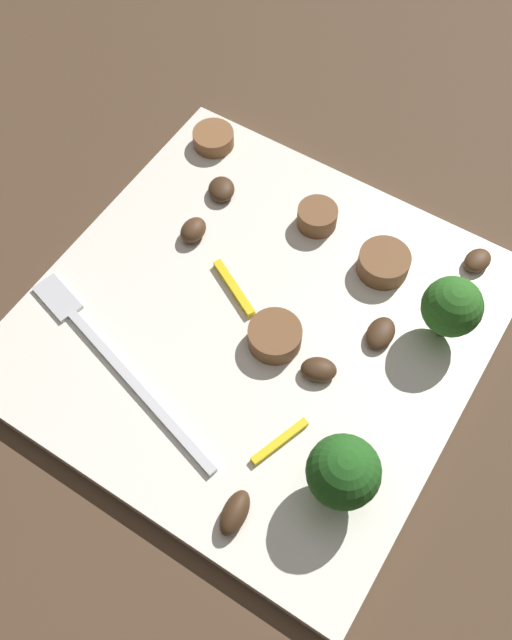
{
  "coord_description": "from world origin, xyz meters",
  "views": [
    {
      "loc": [
        -0.12,
        0.19,
        0.41
      ],
      "look_at": [
        0.0,
        0.0,
        0.01
      ],
      "focal_mm": 39.29,
      "sensor_mm": 36.0,
      "label": 1
    }
  ],
  "objects_px": {
    "mushroom_1": "(381,333)",
    "mushroom_2": "(221,189)",
    "sausage_slice_1": "(317,217)",
    "plate": "(256,324)",
    "broccoli_floret_0": "(452,307)",
    "mushroom_4": "(478,260)",
    "sausage_slice_3": "(213,138)",
    "fork": "(109,355)",
    "pepper_strip_1": "(280,441)",
    "mushroom_3": "(235,513)",
    "sausage_slice_2": "(384,263)",
    "sausage_slice_0": "(275,336)",
    "pepper_strip_0": "(234,288)",
    "mushroom_0": "(193,230)",
    "mushroom_5": "(319,369)",
    "broccoli_floret_1": "(343,472)"
  },
  "relations": [
    {
      "from": "sausage_slice_1",
      "to": "sausage_slice_2",
      "type": "relative_size",
      "value": 0.81
    },
    {
      "from": "sausage_slice_2",
      "to": "sausage_slice_3",
      "type": "distance_m",
      "value": 0.17
    },
    {
      "from": "sausage_slice_1",
      "to": "mushroom_1",
      "type": "distance_m",
      "value": 0.1
    },
    {
      "from": "fork",
      "to": "sausage_slice_3",
      "type": "xyz_separation_m",
      "value": [
        0.05,
        -0.19,
        0.0
      ]
    },
    {
      "from": "sausage_slice_1",
      "to": "mushroom_4",
      "type": "distance_m",
      "value": 0.11
    },
    {
      "from": "fork",
      "to": "sausage_slice_1",
      "type": "bearing_deg",
      "value": -94.22
    },
    {
      "from": "fork",
      "to": "pepper_strip_0",
      "type": "height_order",
      "value": "same"
    },
    {
      "from": "broccoli_floret_1",
      "to": "mushroom_4",
      "type": "relative_size",
      "value": 2.45
    },
    {
      "from": "mushroom_1",
      "to": "sausage_slice_1",
      "type": "bearing_deg",
      "value": -35.62
    },
    {
      "from": "mushroom_4",
      "to": "sausage_slice_1",
      "type": "bearing_deg",
      "value": 14.36
    },
    {
      "from": "fork",
      "to": "mushroom_1",
      "type": "bearing_deg",
      "value": -127.22
    },
    {
      "from": "plate",
      "to": "mushroom_1",
      "type": "distance_m",
      "value": 0.08
    },
    {
      "from": "mushroom_3",
      "to": "mushroom_1",
      "type": "bearing_deg",
      "value": -96.17
    },
    {
      "from": "broccoli_floret_1",
      "to": "sausage_slice_1",
      "type": "height_order",
      "value": "broccoli_floret_1"
    },
    {
      "from": "sausage_slice_2",
      "to": "sausage_slice_0",
      "type": "bearing_deg",
      "value": 69.35
    },
    {
      "from": "mushroom_4",
      "to": "pepper_strip_1",
      "type": "xyz_separation_m",
      "value": [
        0.05,
        0.18,
        -0.0
      ]
    },
    {
      "from": "broccoli_floret_0",
      "to": "mushroom_3",
      "type": "xyz_separation_m",
      "value": [
        0.05,
        0.17,
        -0.02
      ]
    },
    {
      "from": "sausage_slice_2",
      "to": "plate",
      "type": "bearing_deg",
      "value": 57.2
    },
    {
      "from": "mushroom_4",
      "to": "sausage_slice_3",
      "type": "bearing_deg",
      "value": 1.18
    },
    {
      "from": "sausage_slice_0",
      "to": "sausage_slice_3",
      "type": "relative_size",
      "value": 1.11
    },
    {
      "from": "mushroom_1",
      "to": "mushroom_2",
      "type": "bearing_deg",
      "value": -16.05
    },
    {
      "from": "plate",
      "to": "mushroom_0",
      "type": "bearing_deg",
      "value": -25.07
    },
    {
      "from": "mushroom_5",
      "to": "broccoli_floret_1",
      "type": "bearing_deg",
      "value": 128.52
    },
    {
      "from": "plate",
      "to": "mushroom_0",
      "type": "relative_size",
      "value": 12.93
    },
    {
      "from": "sausage_slice_3",
      "to": "mushroom_0",
      "type": "height_order",
      "value": "same"
    },
    {
      "from": "broccoli_floret_0",
      "to": "mushroom_3",
      "type": "bearing_deg",
      "value": 74.5
    },
    {
      "from": "mushroom_2",
      "to": "pepper_strip_1",
      "type": "distance_m",
      "value": 0.2
    },
    {
      "from": "mushroom_4",
      "to": "mushroom_1",
      "type": "bearing_deg",
      "value": 70.73
    },
    {
      "from": "sausage_slice_0",
      "to": "sausage_slice_2",
      "type": "bearing_deg",
      "value": -110.65
    },
    {
      "from": "sausage_slice_1",
      "to": "pepper_strip_0",
      "type": "relative_size",
      "value": 0.59
    },
    {
      "from": "mushroom_2",
      "to": "sausage_slice_2",
      "type": "bearing_deg",
      "value": -178.42
    },
    {
      "from": "plate",
      "to": "fork",
      "type": "bearing_deg",
      "value": 48.31
    },
    {
      "from": "plate",
      "to": "pepper_strip_1",
      "type": "xyz_separation_m",
      "value": [
        -0.06,
        0.06,
        0.01
      ]
    },
    {
      "from": "broccoli_floret_0",
      "to": "mushroom_1",
      "type": "distance_m",
      "value": 0.05
    },
    {
      "from": "plate",
      "to": "mushroom_2",
      "type": "relative_size",
      "value": 12.52
    },
    {
      "from": "mushroom_5",
      "to": "pepper_strip_1",
      "type": "bearing_deg",
      "value": 93.78
    },
    {
      "from": "mushroom_1",
      "to": "mushroom_2",
      "type": "relative_size",
      "value": 1.11
    },
    {
      "from": "mushroom_1",
      "to": "plate",
      "type": "bearing_deg",
      "value": 23.66
    },
    {
      "from": "mushroom_3",
      "to": "pepper_strip_1",
      "type": "relative_size",
      "value": 0.67
    },
    {
      "from": "fork",
      "to": "mushroom_1",
      "type": "relative_size",
      "value": 6.96
    },
    {
      "from": "sausage_slice_1",
      "to": "mushroom_3",
      "type": "xyz_separation_m",
      "value": [
        -0.06,
        0.21,
        -0.0
      ]
    },
    {
      "from": "sausage_slice_1",
      "to": "mushroom_4",
      "type": "xyz_separation_m",
      "value": [
        -0.11,
        -0.03,
        -0.0
      ]
    },
    {
      "from": "pepper_strip_1",
      "to": "pepper_strip_0",
      "type": "bearing_deg",
      "value": -42.6
    },
    {
      "from": "fork",
      "to": "sausage_slice_2",
      "type": "bearing_deg",
      "value": -111.66
    },
    {
      "from": "sausage_slice_3",
      "to": "mushroom_0",
      "type": "relative_size",
      "value": 1.43
    },
    {
      "from": "sausage_slice_3",
      "to": "pepper_strip_0",
      "type": "relative_size",
      "value": 0.65
    },
    {
      "from": "broccoli_floret_1",
      "to": "mushroom_5",
      "type": "distance_m",
      "value": 0.08
    },
    {
      "from": "sausage_slice_3",
      "to": "mushroom_5",
      "type": "bearing_deg",
      "value": 142.61
    },
    {
      "from": "sausage_slice_0",
      "to": "pepper_strip_0",
      "type": "relative_size",
      "value": 0.72
    },
    {
      "from": "fork",
      "to": "broccoli_floret_1",
      "type": "relative_size",
      "value": 3.29
    }
  ]
}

